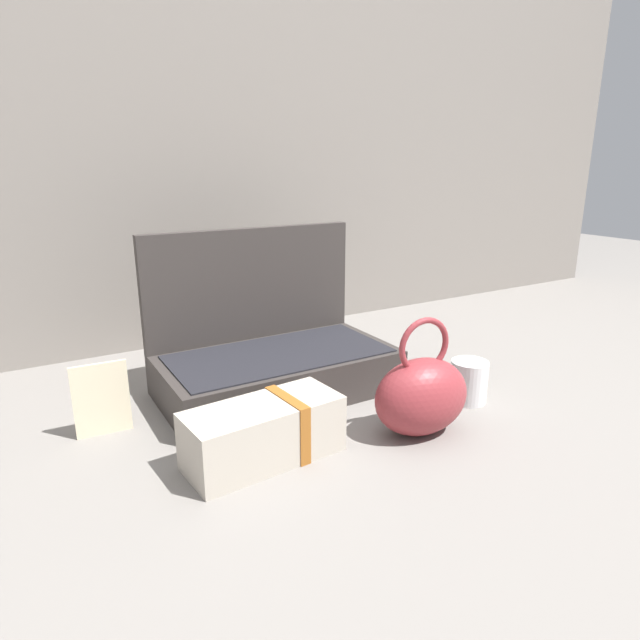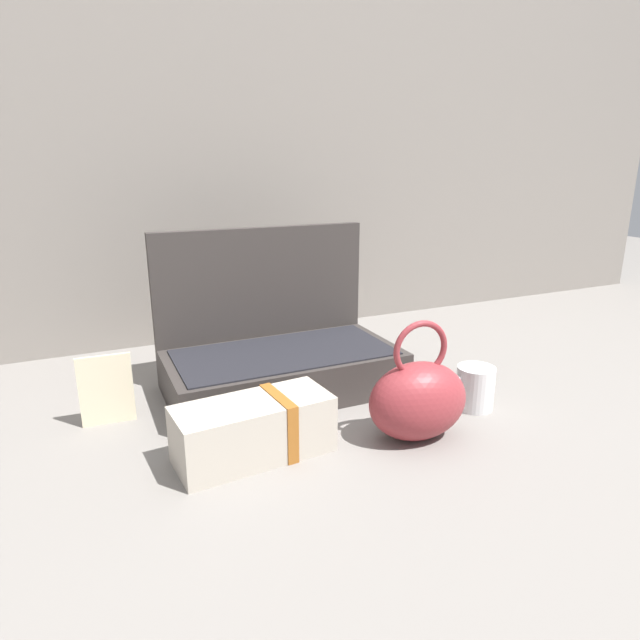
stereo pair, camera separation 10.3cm
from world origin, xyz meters
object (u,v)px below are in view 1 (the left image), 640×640
object	(u,v)px
teal_pouch_handbag	(421,395)
info_card_left	(101,399)
cream_toiletry_bag	(266,432)
coffee_mug	(468,382)
open_suitcase	(272,355)

from	to	relation	value
teal_pouch_handbag	info_card_left	size ratio (longest dim) A/B	1.61
cream_toiletry_bag	coffee_mug	bearing A→B (deg)	-0.72
open_suitcase	cream_toiletry_bag	distance (m)	0.30
teal_pouch_handbag	info_card_left	bearing A→B (deg)	149.95
open_suitcase	teal_pouch_handbag	xyz separation A→B (m)	(0.15, -0.32, -0.00)
open_suitcase	coffee_mug	bearing A→B (deg)	-39.79
teal_pouch_handbag	cream_toiletry_bag	xyz separation A→B (m)	(-0.28, 0.06, -0.03)
open_suitcase	info_card_left	bearing A→B (deg)	-174.99
teal_pouch_handbag	coffee_mug	world-z (taller)	teal_pouch_handbag
open_suitcase	info_card_left	distance (m)	0.36
cream_toiletry_bag	coffee_mug	world-z (taller)	cream_toiletry_bag
teal_pouch_handbag	cream_toiletry_bag	world-z (taller)	teal_pouch_handbag
teal_pouch_handbag	info_card_left	distance (m)	0.58
teal_pouch_handbag	info_card_left	xyz separation A→B (m)	(-0.50, 0.29, -0.01)
teal_pouch_handbag	coffee_mug	size ratio (longest dim) A/B	1.99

